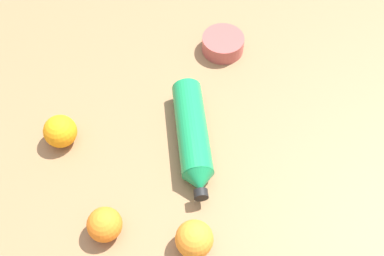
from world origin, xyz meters
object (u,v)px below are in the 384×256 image
object	(u,v)px
orange_0	(105,224)
orange_1	(194,239)
orange_2	(60,131)
water_bottle	(193,136)
ceramic_bowl	(223,44)

from	to	relation	value
orange_0	orange_1	distance (m)	0.19
orange_0	orange_2	distance (m)	0.26
water_bottle	orange_1	bearing A→B (deg)	-5.90
orange_1	ceramic_bowl	world-z (taller)	orange_1
orange_0	orange_1	world-z (taller)	orange_1
orange_0	ceramic_bowl	size ratio (longest dim) A/B	0.65
orange_1	orange_0	bearing A→B (deg)	-168.80
orange_0	orange_2	xyz separation A→B (m)	(-0.20, 0.17, 0.00)
orange_0	water_bottle	bearing A→B (deg)	71.05
orange_2	orange_1	bearing A→B (deg)	-18.87
orange_0	ceramic_bowl	bearing A→B (deg)	84.27
orange_1	orange_2	size ratio (longest dim) A/B	1.01
water_bottle	orange_2	size ratio (longest dim) A/B	3.78
orange_0	orange_2	size ratio (longest dim) A/B	0.95
water_bottle	orange_1	world-z (taller)	orange_1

